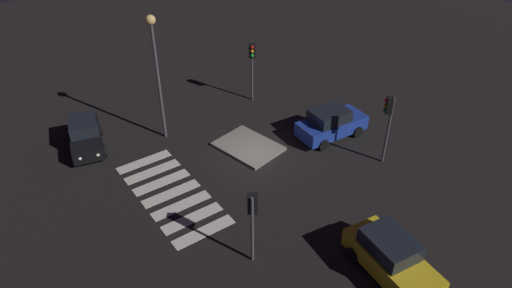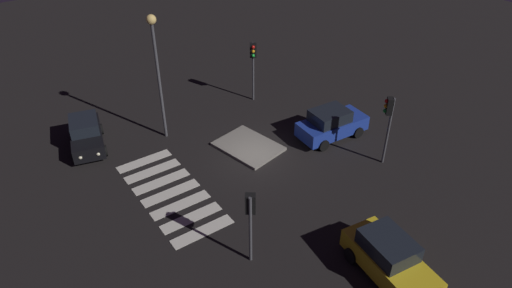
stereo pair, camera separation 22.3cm
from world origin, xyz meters
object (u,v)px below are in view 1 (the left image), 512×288
at_px(traffic_light_west, 252,58).
at_px(traffic_light_north, 388,114).
at_px(car_blue, 331,123).
at_px(traffic_light_east, 252,211).
at_px(street_lamp, 156,58).
at_px(car_black, 85,135).
at_px(traffic_island, 248,146).
at_px(car_yellow, 391,258).

height_order(traffic_light_west, traffic_light_north, traffic_light_west).
xyz_separation_m(car_blue, traffic_light_west, (-6.59, -1.33, 2.31)).
height_order(traffic_light_east, traffic_light_west, traffic_light_west).
height_order(traffic_light_west, street_lamp, street_lamp).
xyz_separation_m(car_black, traffic_light_west, (0.97, 11.46, 2.37)).
bearing_deg(street_lamp, traffic_light_north, 43.14).
bearing_deg(traffic_island, car_black, -125.55).
relative_size(traffic_island, traffic_light_east, 1.16).
bearing_deg(street_lamp, car_blue, 54.77).
height_order(car_black, street_lamp, street_lamp).
bearing_deg(traffic_light_west, car_yellow, 19.12).
bearing_deg(traffic_light_west, street_lamp, -51.57).
relative_size(car_black, traffic_light_west, 1.03).
xyz_separation_m(traffic_light_north, street_lamp, (-9.57, -8.97, 2.11)).
bearing_deg(car_yellow, car_blue, 157.48).
xyz_separation_m(car_yellow, car_black, (-17.00, -7.45, -0.07)).
distance_m(car_yellow, car_blue, 10.84).
distance_m(car_yellow, traffic_light_east, 6.23).
bearing_deg(traffic_light_east, traffic_island, 3.32).
xyz_separation_m(traffic_island, traffic_light_north, (5.55, 5.46, 3.10)).
relative_size(traffic_island, traffic_light_north, 1.01).
relative_size(traffic_island, car_yellow, 0.91).
bearing_deg(traffic_island, car_blue, 68.56).
relative_size(car_yellow, car_black, 1.05).
height_order(car_blue, traffic_light_east, traffic_light_east).
bearing_deg(car_yellow, traffic_light_east, -126.96).
height_order(traffic_island, traffic_light_north, traffic_light_north).
bearing_deg(car_yellow, car_black, -149.34).
xyz_separation_m(traffic_island, car_black, (-5.64, -7.89, 0.80)).
xyz_separation_m(traffic_island, traffic_light_west, (-4.67, 3.57, 3.17)).
relative_size(car_yellow, street_lamp, 0.60).
distance_m(car_black, traffic_light_north, 17.57).
xyz_separation_m(car_yellow, street_lamp, (-15.38, -3.07, 4.34)).
height_order(car_yellow, car_blue, car_yellow).
distance_m(traffic_island, traffic_light_west, 6.68).
bearing_deg(street_lamp, traffic_island, 41.16).
relative_size(car_black, traffic_light_east, 1.21).
bearing_deg(car_blue, traffic_light_east, -147.91).
height_order(traffic_island, car_yellow, car_yellow).
bearing_deg(car_black, traffic_light_north, 64.03).
relative_size(car_yellow, traffic_light_east, 1.27).
distance_m(car_blue, car_black, 14.86).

